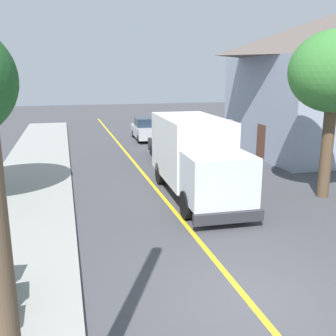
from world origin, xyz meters
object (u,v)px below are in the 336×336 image
parked_car_near (171,147)px  stop_sign (229,134)px  box_truck (195,154)px  street_tree_far_side (334,73)px  parked_car_mid (146,130)px  house_across_street (326,83)px

parked_car_near → stop_sign: (2.37, -2.94, 1.06)m
box_truck → street_tree_far_side: 6.23m
parked_car_mid → parked_car_near: bearing=-90.4°
box_truck → house_across_street: 12.97m
parked_car_near → box_truck: bearing=-97.6°
stop_sign → street_tree_far_side: street_tree_far_side is taller
box_truck → stop_sign: size_ratio=2.74×
parked_car_near → house_across_street: bearing=-2.2°
parked_car_mid → house_across_street: size_ratio=0.42×
parked_car_near → parked_car_mid: 7.49m
street_tree_far_side → stop_sign: bearing=107.9°
house_across_street → street_tree_far_side: bearing=-125.6°
parked_car_mid → street_tree_far_side: (4.11, -15.98, 4.20)m
parked_car_near → stop_sign: 3.92m
parked_car_mid → stop_sign: (2.32, -10.44, 1.06)m
stop_sign → house_across_street: 8.42m
parked_car_mid → stop_sign: 10.74m
parked_car_mid → street_tree_far_side: 17.03m
parked_car_near → house_across_street: size_ratio=0.42×
box_truck → parked_car_mid: bearing=86.1°
street_tree_far_side → house_across_street: bearing=54.4°
street_tree_far_side → box_truck: bearing=162.6°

